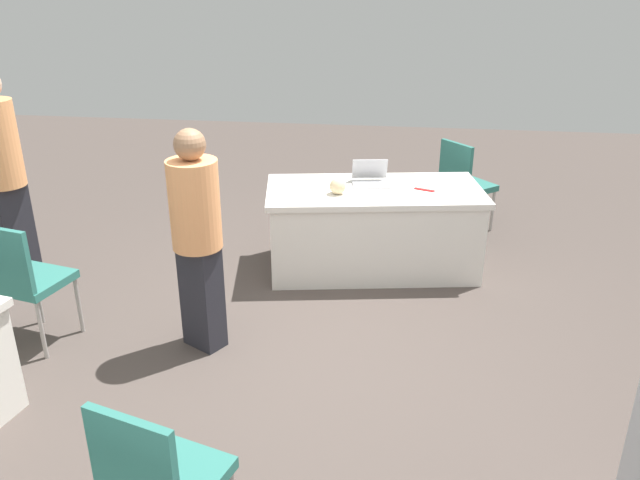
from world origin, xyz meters
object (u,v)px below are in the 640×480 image
chair_tucked_right (24,276)px  person_presenter (197,232)px  laptop_silver (371,180)px  yarn_ball (338,186)px  person_organiser (2,169)px  chair_back_row (463,181)px  table_foreground (373,228)px  scissors_red (424,190)px  chair_by_pillar (157,478)px

chair_tucked_right → person_presenter: bearing=21.0°
laptop_silver → yarn_ball: bearing=40.7°
person_organiser → yarn_ball: (-2.68, -0.52, -0.20)m
person_presenter → person_organiser: 2.02m
chair_back_row → chair_tucked_right: bearing=-90.8°
person_organiser → laptop_silver: (-2.94, -0.82, -0.23)m
table_foreground → scissors_red: 0.57m
person_presenter → laptop_silver: (-1.08, -1.58, -0.09)m
chair_tucked_right → scissors_red: chair_tucked_right is taller
chair_by_pillar → chair_back_row: bearing=86.7°
yarn_ball → scissors_red: 0.76m
person_presenter → scissors_red: person_presenter is taller
yarn_ball → chair_by_pillar: bearing=82.3°
chair_by_pillar → person_organiser: (2.26, -2.62, 0.49)m
scissors_red → chair_by_pillar: bearing=-88.1°
person_organiser → chair_by_pillar: bearing=-114.1°
chair_back_row → scissors_red: size_ratio=5.26×
table_foreground → scissors_red: (-0.43, -0.01, 0.38)m
person_presenter → chair_back_row: bearing=-98.5°
chair_back_row → person_presenter: bearing=-79.0°
table_foreground → scissors_red: size_ratio=11.09×
table_foreground → laptop_silver: 0.43m
person_organiser → chair_back_row: bearing=-40.7°
scissors_red → chair_back_row: bearing=88.5°
chair_tucked_right → chair_by_pillar: chair_tucked_right is taller
person_presenter → yarn_ball: person_presenter is taller
chair_back_row → person_presenter: size_ratio=0.59×
laptop_silver → yarn_ball: size_ratio=2.60×
laptop_silver → yarn_ball: (0.26, 0.31, 0.03)m
chair_tucked_right → chair_by_pillar: 2.33m
chair_back_row → person_organiser: (3.84, 1.72, 0.48)m
yarn_ball → scissors_red: bearing=-164.9°
person_presenter → yarn_ball: 1.51m
chair_by_pillar → yarn_ball: (-0.42, -3.13, 0.29)m
table_foreground → person_organiser: 3.14m
table_foreground → yarn_ball: size_ratio=14.45×
chair_tucked_right → person_organiser: size_ratio=0.53×
table_foreground → chair_back_row: 1.33m
chair_tucked_right → person_presenter: person_presenter is taller
chair_by_pillar → table_foreground: bearing=94.3°
chair_tucked_right → person_organiser: person_organiser is taller
person_presenter → laptop_silver: size_ratio=4.44×
laptop_silver → chair_back_row: bearing=-143.8°
chair_tucked_right → yarn_ball: bearing=48.3°
chair_tucked_right → yarn_ball: (-2.03, -1.44, 0.27)m
yarn_ball → chair_back_row: bearing=-133.7°
chair_back_row → scissors_red: (0.42, 1.01, 0.22)m
scissors_red → person_presenter: bearing=-115.5°
chair_by_pillar → laptop_silver: (-0.69, -3.44, 0.26)m
chair_back_row → person_organiser: size_ratio=0.52×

